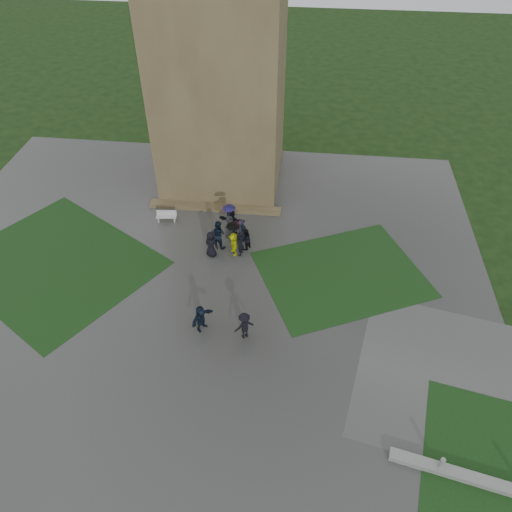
# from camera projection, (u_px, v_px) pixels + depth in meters

# --- Properties ---
(ground) EXTENTS (120.00, 120.00, 0.00)m
(ground) POSITION_uv_depth(u_px,v_px,m) (180.00, 327.00, 26.14)
(ground) COLOR black
(plaza) EXTENTS (34.00, 34.00, 0.02)m
(plaza) POSITION_uv_depth(u_px,v_px,m) (188.00, 299.00, 27.63)
(plaza) COLOR #373835
(plaza) RESTS_ON ground
(lawn_inset_left) EXTENTS (14.10, 13.46, 0.01)m
(lawn_inset_left) POSITION_uv_depth(u_px,v_px,m) (56.00, 263.00, 29.84)
(lawn_inset_left) COLOR black
(lawn_inset_left) RESTS_ON plaza
(lawn_inset_right) EXTENTS (11.12, 10.15, 0.01)m
(lawn_inset_right) POSITION_uv_depth(u_px,v_px,m) (341.00, 274.00, 29.14)
(lawn_inset_right) COLOR black
(lawn_inset_right) RESTS_ON plaza
(tower) EXTENTS (8.00, 8.00, 18.00)m
(tower) POSITION_uv_depth(u_px,v_px,m) (219.00, 52.00, 31.41)
(tower) COLOR brown
(tower) RESTS_ON ground
(tower_plinth) EXTENTS (9.00, 0.80, 0.22)m
(tower_plinth) POSITION_uv_depth(u_px,v_px,m) (215.00, 207.00, 33.97)
(tower_plinth) COLOR brown
(tower_plinth) RESTS_ON plaza
(bench) EXTENTS (1.35, 0.54, 0.76)m
(bench) POSITION_uv_depth(u_px,v_px,m) (167.00, 216.00, 32.76)
(bench) COLOR silver
(bench) RESTS_ON plaza
(visitor_cluster) EXTENTS (2.85, 3.14, 2.53)m
(visitor_cluster) POSITION_uv_depth(u_px,v_px,m) (231.00, 231.00, 30.46)
(visitor_cluster) COLOR black
(visitor_cluster) RESTS_ON plaza
(pedestrian_mid) EXTENTS (1.24, 1.52, 1.58)m
(pedestrian_mid) POSITION_uv_depth(u_px,v_px,m) (201.00, 318.00, 25.53)
(pedestrian_mid) COLOR black
(pedestrian_mid) RESTS_ON plaza
(pedestrian_near) EXTENTS (1.18, 1.02, 1.63)m
(pedestrian_near) POSITION_uv_depth(u_px,v_px,m) (244.00, 326.00, 25.12)
(pedestrian_near) COLOR black
(pedestrian_near) RESTS_ON plaza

